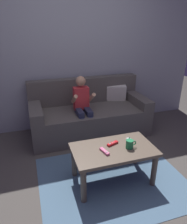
% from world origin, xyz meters
% --- Properties ---
extents(ground_plane, '(8.81, 8.81, 0.00)m').
position_xyz_m(ground_plane, '(0.00, 0.00, 0.00)').
color(ground_plane, '#4C4742').
extents(wall_back, '(4.40, 0.05, 2.50)m').
position_xyz_m(wall_back, '(0.00, 1.75, 1.25)').
color(wall_back, '#999EA8').
rests_on(wall_back, ground).
extents(couch, '(1.83, 0.80, 0.85)m').
position_xyz_m(couch, '(0.14, 1.35, 0.30)').
color(couch, '#56514C').
rests_on(couch, ground).
extents(person_seated_on_couch, '(0.31, 0.39, 0.96)m').
position_xyz_m(person_seated_on_couch, '(-0.01, 1.17, 0.55)').
color(person_seated_on_couch, '#282D47').
rests_on(person_seated_on_couch, ground).
extents(coffee_table, '(0.89, 0.52, 0.42)m').
position_xyz_m(coffee_table, '(0.05, 0.13, 0.35)').
color(coffee_table, brown).
rests_on(coffee_table, ground).
extents(area_rug, '(1.64, 1.33, 0.01)m').
position_xyz_m(area_rug, '(0.05, 0.13, 0.00)').
color(area_rug, slate).
rests_on(area_rug, ground).
extents(game_remote_red_near_edge, '(0.14, 0.08, 0.03)m').
position_xyz_m(game_remote_red_near_edge, '(0.07, 0.21, 0.44)').
color(game_remote_red_near_edge, red).
rests_on(game_remote_red_near_edge, coffee_table).
extents(nunchuk_white, '(0.09, 0.10, 0.05)m').
position_xyz_m(nunchuk_white, '(0.28, 0.22, 0.44)').
color(nunchuk_white, white).
rests_on(nunchuk_white, coffee_table).
extents(game_remote_pink_far_corner, '(0.07, 0.14, 0.03)m').
position_xyz_m(game_remote_pink_far_corner, '(-0.07, 0.09, 0.44)').
color(game_remote_pink_far_corner, pink).
rests_on(game_remote_pink_far_corner, coffee_table).
extents(coffee_mug, '(0.12, 0.08, 0.09)m').
position_xyz_m(coffee_mug, '(0.22, 0.09, 0.47)').
color(coffee_mug, '#1E7F47').
rests_on(coffee_mug, coffee_table).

